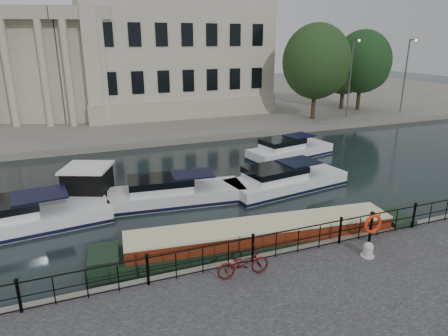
# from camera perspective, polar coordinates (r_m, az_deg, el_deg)

# --- Properties ---
(ground_plane) EXTENTS (160.00, 160.00, 0.00)m
(ground_plane) POSITION_cam_1_polar(r_m,az_deg,el_deg) (17.80, 0.88, -11.29)
(ground_plane) COLOR black
(ground_plane) RESTS_ON ground
(far_bank) EXTENTS (120.00, 42.00, 0.55)m
(far_bank) POSITION_cam_1_polar(r_m,az_deg,el_deg) (54.32, -15.14, 8.50)
(far_bank) COLOR #6B665B
(far_bank) RESTS_ON ground_plane
(railing) EXTENTS (24.14, 0.14, 1.22)m
(railing) POSITION_cam_1_polar(r_m,az_deg,el_deg) (15.43, 4.14, -11.19)
(railing) COLOR black
(railing) RESTS_ON near_quay
(civic_building) EXTENTS (53.55, 31.84, 16.85)m
(civic_building) POSITION_cam_1_polar(r_m,az_deg,el_deg) (49.32, -16.36, 15.41)
(civic_building) COLOR #ADA38C
(civic_building) RESTS_ON far_bank
(lamp_posts) EXTENTS (8.24, 1.55, 8.07)m
(lamp_posts) POSITION_cam_1_polar(r_m,az_deg,el_deg) (47.57, 21.27, 12.15)
(lamp_posts) COLOR #59595B
(lamp_posts) RESTS_ON far_bank
(bicycle) EXTENTS (1.98, 0.76, 1.03)m
(bicycle) POSITION_cam_1_polar(r_m,az_deg,el_deg) (14.67, 2.74, -13.45)
(bicycle) COLOR #4B0D0D
(bicycle) RESTS_ON near_quay
(mooring_bollard) EXTENTS (0.54, 0.54, 0.60)m
(mooring_bollard) POSITION_cam_1_polar(r_m,az_deg,el_deg) (16.92, 19.89, -10.92)
(mooring_bollard) COLOR #B5B5B1
(mooring_bollard) RESTS_ON near_quay
(life_ring_post) EXTENTS (0.85, 0.21, 1.38)m
(life_ring_post) POSITION_cam_1_polar(r_m,az_deg,el_deg) (17.71, 20.45, -7.54)
(life_ring_post) COLOR black
(life_ring_post) RESTS_ON near_quay
(narrowboat) EXTENTS (14.68, 3.54, 1.54)m
(narrowboat) POSITION_cam_1_polar(r_m,az_deg,el_deg) (17.64, 5.48, -10.32)
(narrowboat) COLOR black
(narrowboat) RESTS_ON ground_plane
(harbour_hut) EXTENTS (4.08, 3.79, 2.20)m
(harbour_hut) POSITION_cam_1_polar(r_m,az_deg,el_deg) (23.18, -18.76, -2.53)
(harbour_hut) COLOR #6B665B
(harbour_hut) RESTS_ON ground_plane
(cabin_cruisers) EXTENTS (26.31, 9.69, 1.99)m
(cabin_cruisers) POSITION_cam_1_polar(r_m,az_deg,el_deg) (23.61, -4.02, -2.71)
(cabin_cruisers) COLOR white
(cabin_cruisers) RESTS_ON ground_plane
(trees) EXTENTS (14.91, 10.43, 9.72)m
(trees) POSITION_cam_1_polar(r_m,az_deg,el_deg) (47.32, 16.50, 13.90)
(trees) COLOR black
(trees) RESTS_ON far_bank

